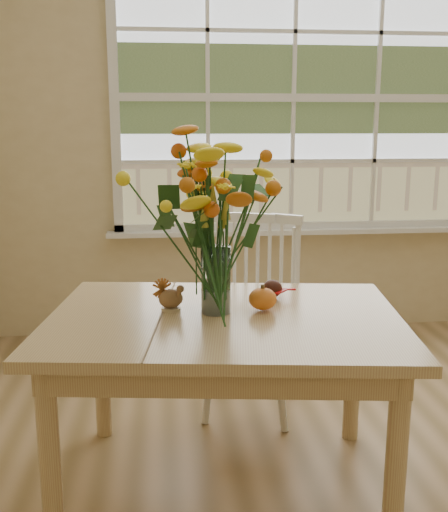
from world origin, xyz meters
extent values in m
cube|color=#CEB784|center=(0.00, 2.25, 1.35)|extent=(4.00, 0.02, 2.70)
cube|color=silver|center=(0.00, 2.23, 1.55)|extent=(2.20, 0.00, 1.60)
cube|color=white|center=(0.00, 2.18, 0.69)|extent=(2.42, 0.12, 0.03)
cube|color=tan|center=(-0.63, 0.44, 0.67)|extent=(1.40, 1.08, 0.04)
cube|color=tan|center=(-0.63, 0.44, 0.60)|extent=(1.27, 0.95, 0.10)
cylinder|color=tan|center=(-1.23, 0.14, 0.33)|extent=(0.07, 0.07, 0.65)
cylinder|color=tan|center=(-1.13, 0.88, 0.33)|extent=(0.07, 0.07, 0.65)
cylinder|color=tan|center=(-0.12, 0.00, 0.33)|extent=(0.07, 0.07, 0.65)
cylinder|color=tan|center=(-0.03, 0.74, 0.33)|extent=(0.07, 0.07, 0.65)
cube|color=white|center=(-0.44, 1.04, 0.44)|extent=(0.54, 0.53, 0.05)
cube|color=white|center=(-0.38, 1.20, 0.69)|extent=(0.42, 0.18, 0.49)
cylinder|color=white|center=(-0.65, 0.95, 0.21)|extent=(0.04, 0.04, 0.42)
cylinder|color=white|center=(-0.54, 1.25, 0.21)|extent=(0.04, 0.04, 0.42)
cylinder|color=white|center=(-0.33, 0.84, 0.21)|extent=(0.04, 0.04, 0.42)
cylinder|color=white|center=(-0.23, 1.14, 0.21)|extent=(0.04, 0.04, 0.42)
cylinder|color=white|center=(-0.66, 0.48, 0.82)|extent=(0.11, 0.11, 0.25)
ellipsoid|color=orange|center=(-0.48, 0.48, 0.74)|extent=(0.11, 0.11, 0.08)
cylinder|color=#CCB78C|center=(-0.82, 0.52, 0.70)|extent=(0.07, 0.07, 0.01)
ellipsoid|color=brown|center=(-0.82, 0.52, 0.74)|extent=(0.10, 0.08, 0.08)
ellipsoid|color=#38160F|center=(-0.41, 0.64, 0.73)|extent=(0.08, 0.08, 0.07)
camera|label=1|loc=(-0.84, -1.66, 1.38)|focal=42.00mm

